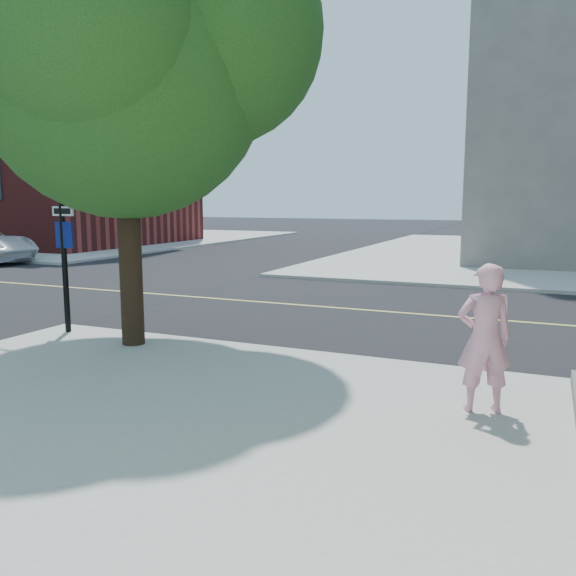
% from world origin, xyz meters
% --- Properties ---
extents(ground, '(140.00, 140.00, 0.00)m').
position_xyz_m(ground, '(0.00, 0.00, 0.00)').
color(ground, black).
rests_on(ground, ground).
extents(road_ew, '(140.00, 9.00, 0.01)m').
position_xyz_m(road_ew, '(0.00, 4.50, 0.01)').
color(road_ew, black).
rests_on(road_ew, ground).
extents(sidewalk_nw, '(26.00, 25.00, 0.12)m').
position_xyz_m(sidewalk_nw, '(-23.00, 21.50, 0.06)').
color(sidewalk_nw, '#A8A8A1').
rests_on(sidewalk_nw, ground).
extents(church, '(15.20, 12.00, 14.40)m').
position_xyz_m(church, '(-20.00, 18.00, 7.18)').
color(church, maroon).
rests_on(church, sidewalk_nw).
extents(man_on_phone, '(0.77, 0.65, 1.79)m').
position_xyz_m(man_on_phone, '(7.37, -1.88, 1.02)').
color(man_on_phone, pink).
rests_on(man_on_phone, sidewalk_se).
extents(street_tree, '(6.04, 5.49, 8.01)m').
position_xyz_m(street_tree, '(1.51, -0.81, 5.29)').
color(street_tree, black).
rests_on(street_tree, sidewalk_se).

